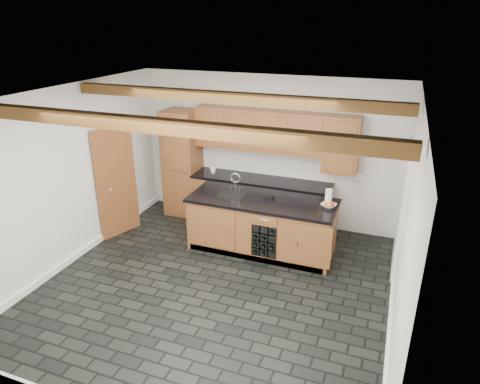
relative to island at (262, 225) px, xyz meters
The scene contains 10 objects.
ground 1.40m from the island, 103.44° to the right, with size 5.00×5.00×0.00m, color black.
room_shell 1.36m from the island, 117.48° to the right, with size 5.01×5.00×5.00m.
back_cabinetry 1.28m from the island, 125.61° to the left, with size 3.65×0.62×2.20m.
island is the anchor object (origin of this frame).
faucet 0.75m from the island, behind, with size 0.45×0.40×0.34m.
kitchen_scale 0.51m from the island, 58.68° to the left, with size 0.17×0.11×0.05m.
fruit_bowl 1.18m from the island, ahead, with size 0.23×0.23×0.06m, color silver.
fruit_cluster 1.20m from the island, ahead, with size 0.16×0.17×0.07m.
paper_towel 1.22m from the island, ahead, with size 0.11×0.11×0.28m, color white.
mug 1.66m from the island, 145.20° to the left, with size 0.11×0.11×0.11m, color white.
Camera 1 is at (2.24, -4.91, 3.73)m, focal length 32.00 mm.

